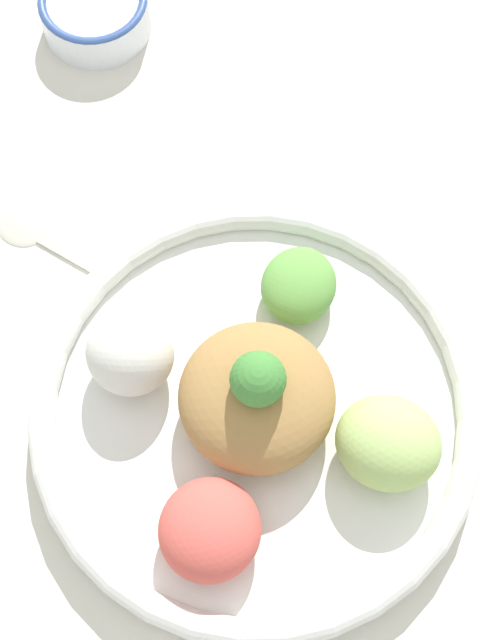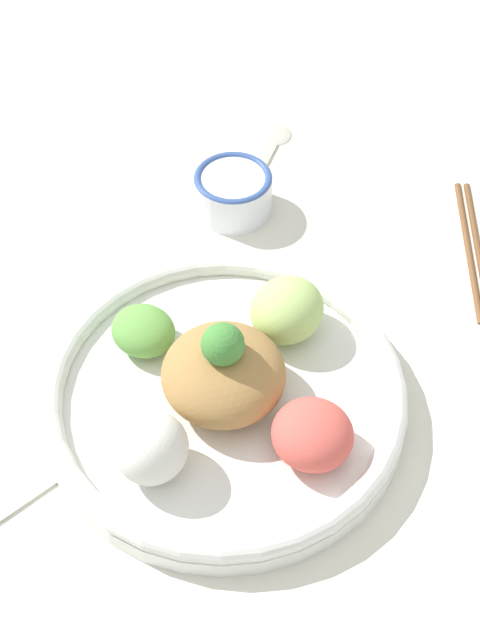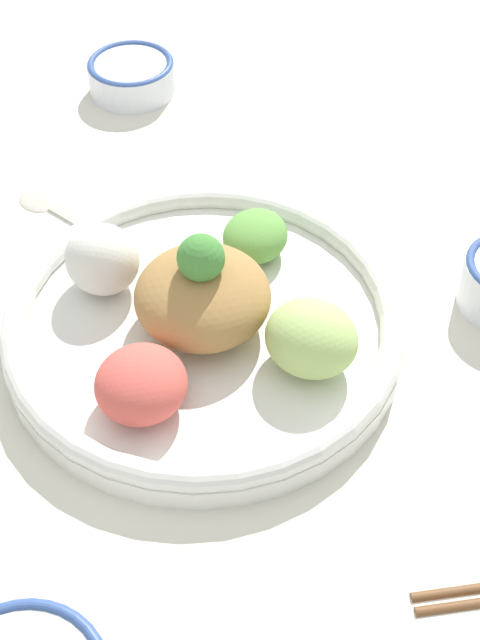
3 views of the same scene
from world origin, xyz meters
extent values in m
plane|color=silver|center=(0.00, 0.00, 0.00)|extent=(2.40, 2.40, 0.00)
cylinder|color=white|center=(-0.02, -0.03, 0.01)|extent=(0.32, 0.32, 0.02)
torus|color=white|center=(-0.02, -0.03, 0.03)|extent=(0.32, 0.32, 0.02)
ellipsoid|color=white|center=(0.04, 0.04, 0.05)|extent=(0.08, 0.09, 0.06)
ellipsoid|color=#E55B51|center=(-0.09, 0.03, 0.04)|extent=(0.10, 0.10, 0.05)
ellipsoid|color=#B7DB7A|center=(-0.08, -0.10, 0.05)|extent=(0.10, 0.10, 0.06)
ellipsoid|color=#6BAD4C|center=(0.06, -0.09, 0.04)|extent=(0.08, 0.08, 0.04)
ellipsoid|color=#AD7F47|center=(-0.02, -0.03, 0.05)|extent=(0.11, 0.11, 0.06)
sphere|color=#478E3D|center=(-0.02, -0.03, 0.09)|extent=(0.04, 0.04, 0.04)
cylinder|color=white|center=(0.36, -0.01, 0.02)|extent=(0.09, 0.09, 0.03)
torus|color=#38569E|center=(0.36, -0.01, 0.03)|extent=(0.09, 0.09, 0.01)
cylinder|color=white|center=(0.36, -0.01, 0.03)|extent=(0.08, 0.08, 0.00)
cube|color=beige|center=(0.14, 0.06, 0.00)|extent=(0.07, 0.06, 0.01)
ellipsoid|color=beige|center=(0.19, 0.10, 0.00)|extent=(0.06, 0.06, 0.01)
camera|label=1|loc=(-0.18, 0.03, 0.64)|focal=50.00mm
camera|label=2|loc=(-0.03, 0.42, 0.67)|focal=50.00mm
camera|label=3|loc=(-0.51, 0.03, 0.55)|focal=50.00mm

